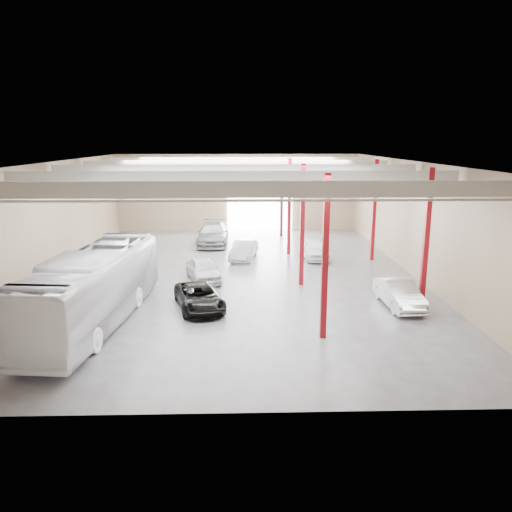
{
  "coord_description": "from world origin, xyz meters",
  "views": [
    {
      "loc": [
        0.36,
        -30.0,
        8.31
      ],
      "look_at": [
        1.1,
        -3.97,
        2.2
      ],
      "focal_mm": 35.0,
      "sensor_mm": 36.0,
      "label": 1
    }
  ],
  "objects_px": {
    "coach_bus": "(93,288)",
    "car_row_b": "(244,250)",
    "car_right_far": "(314,249)",
    "car_right_near": "(399,293)",
    "black_sedan": "(199,297)",
    "car_row_a": "(203,269)",
    "car_row_c": "(213,234)"
  },
  "relations": [
    {
      "from": "coach_bus",
      "to": "car_row_b",
      "type": "height_order",
      "value": "coach_bus"
    },
    {
      "from": "car_right_far",
      "to": "car_right_near",
      "type": "bearing_deg",
      "value": -79.48
    },
    {
      "from": "black_sedan",
      "to": "car_row_a",
      "type": "bearing_deg",
      "value": 76.99
    },
    {
      "from": "coach_bus",
      "to": "car_row_c",
      "type": "bearing_deg",
      "value": 81.43
    },
    {
      "from": "car_row_c",
      "to": "car_right_near",
      "type": "height_order",
      "value": "car_row_c"
    },
    {
      "from": "coach_bus",
      "to": "car_row_c",
      "type": "relative_size",
      "value": 2.09
    },
    {
      "from": "car_row_a",
      "to": "car_row_c",
      "type": "height_order",
      "value": "car_row_c"
    },
    {
      "from": "black_sedan",
      "to": "car_row_b",
      "type": "distance_m",
      "value": 10.88
    },
    {
      "from": "coach_bus",
      "to": "car_row_c",
      "type": "xyz_separation_m",
      "value": [
        4.47,
        17.7,
        -0.85
      ]
    },
    {
      "from": "car_row_c",
      "to": "car_row_a",
      "type": "bearing_deg",
      "value": -89.87
    },
    {
      "from": "black_sedan",
      "to": "car_row_a",
      "type": "distance_m",
      "value": 5.2
    },
    {
      "from": "car_row_c",
      "to": "coach_bus",
      "type": "bearing_deg",
      "value": -104.04
    },
    {
      "from": "coach_bus",
      "to": "car_right_near",
      "type": "bearing_deg",
      "value": 13.06
    },
    {
      "from": "car_row_b",
      "to": "car_right_far",
      "type": "distance_m",
      "value": 5.03
    },
    {
      "from": "black_sedan",
      "to": "car_row_c",
      "type": "relative_size",
      "value": 0.76
    },
    {
      "from": "car_right_near",
      "to": "car_right_far",
      "type": "bearing_deg",
      "value": 101.58
    },
    {
      "from": "car_row_c",
      "to": "car_right_far",
      "type": "bearing_deg",
      "value": -34.34
    },
    {
      "from": "car_right_near",
      "to": "black_sedan",
      "type": "bearing_deg",
      "value": 177.21
    },
    {
      "from": "car_row_b",
      "to": "car_right_near",
      "type": "bearing_deg",
      "value": -41.59
    },
    {
      "from": "car_right_near",
      "to": "car_row_b",
      "type": "bearing_deg",
      "value": 123.34
    },
    {
      "from": "car_row_c",
      "to": "car_row_b",
      "type": "bearing_deg",
      "value": -64.44
    },
    {
      "from": "car_row_c",
      "to": "black_sedan",
      "type": "bearing_deg",
      "value": -89.16
    },
    {
      "from": "car_row_b",
      "to": "car_right_far",
      "type": "relative_size",
      "value": 0.99
    },
    {
      "from": "coach_bus",
      "to": "car_right_near",
      "type": "height_order",
      "value": "coach_bus"
    },
    {
      "from": "coach_bus",
      "to": "car_row_b",
      "type": "xyz_separation_m",
      "value": [
        6.94,
        12.5,
        -1.03
      ]
    },
    {
      "from": "car_row_a",
      "to": "car_row_c",
      "type": "xyz_separation_m",
      "value": [
        0.0,
        10.64,
        0.16
      ]
    },
    {
      "from": "car_right_near",
      "to": "car_row_c",
      "type": "bearing_deg",
      "value": 119.97
    },
    {
      "from": "coach_bus",
      "to": "car_right_near",
      "type": "xyz_separation_m",
      "value": [
        14.77,
        1.93,
        -1.0
      ]
    },
    {
      "from": "car_row_c",
      "to": "car_right_far",
      "type": "relative_size",
      "value": 1.44
    },
    {
      "from": "black_sedan",
      "to": "car_right_far",
      "type": "xyz_separation_m",
      "value": [
        7.3,
        10.69,
        0.07
      ]
    },
    {
      "from": "black_sedan",
      "to": "car_row_c",
      "type": "distance_m",
      "value": 15.84
    },
    {
      "from": "car_row_b",
      "to": "car_row_c",
      "type": "xyz_separation_m",
      "value": [
        -2.47,
        5.2,
        0.18
      ]
    }
  ]
}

